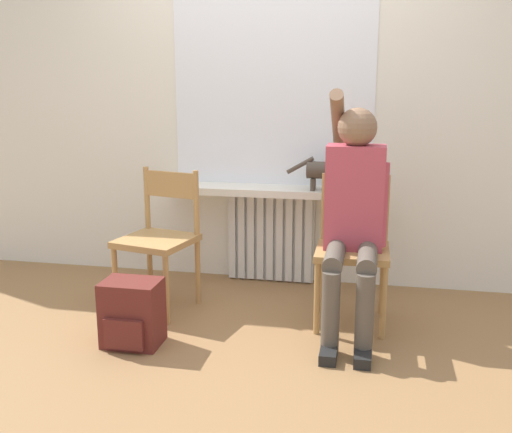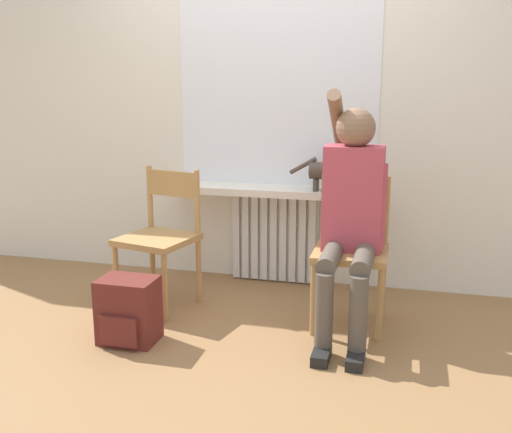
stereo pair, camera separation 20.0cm
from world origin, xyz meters
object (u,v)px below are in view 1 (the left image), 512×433
at_px(chair_right, 353,247).
at_px(cat, 331,171).
at_px(chair_left, 160,237).
at_px(backpack, 132,313).
at_px(person, 354,208).

xyz_separation_m(chair_right, cat, (-0.18, 0.51, 0.38)).
height_order(chair_right, cat, cat).
bearing_deg(chair_left, backpack, -72.99).
distance_m(chair_left, cat, 1.22).
bearing_deg(cat, person, -73.45).
relative_size(chair_right, cat, 1.80).
bearing_deg(backpack, chair_right, 25.96).
distance_m(chair_right, person, 0.29).
bearing_deg(chair_right, cat, 109.25).
relative_size(person, cat, 2.84).
height_order(chair_left, cat, cat).
bearing_deg(person, backpack, -158.60).
xyz_separation_m(chair_left, cat, (1.04, 0.51, 0.38)).
bearing_deg(person, chair_right, 90.59).
relative_size(cat, backpack, 1.33).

